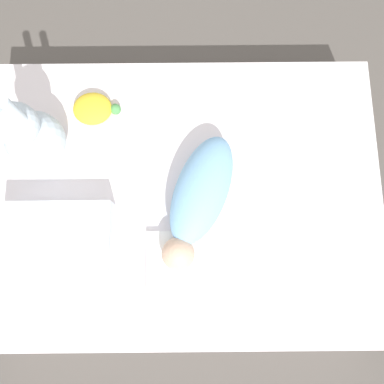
# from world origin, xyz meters

# --- Properties ---
(ground_plane) EXTENTS (12.00, 12.00, 0.00)m
(ground_plane) POSITION_xyz_m (0.00, 0.00, 0.00)
(ground_plane) COLOR #514C47
(bed_mattress) EXTENTS (1.40, 1.03, 0.20)m
(bed_mattress) POSITION_xyz_m (0.00, 0.00, 0.10)
(bed_mattress) COLOR white
(bed_mattress) RESTS_ON ground_plane
(burp_cloth) EXTENTS (0.19, 0.20, 0.02)m
(burp_cloth) POSITION_xyz_m (-0.03, -0.22, 0.21)
(burp_cloth) COLOR white
(burp_cloth) RESTS_ON bed_mattress
(swaddled_baby) EXTENTS (0.30, 0.48, 0.13)m
(swaddled_baby) POSITION_xyz_m (0.06, -0.02, 0.27)
(swaddled_baby) COLOR #7FB7E5
(swaddled_baby) RESTS_ON bed_mattress
(pillow) EXTENTS (0.36, 0.32, 0.09)m
(pillow) POSITION_xyz_m (-0.41, -0.19, 0.25)
(pillow) COLOR white
(pillow) RESTS_ON bed_mattress
(bunny_plush) EXTENTS (0.20, 0.20, 0.40)m
(bunny_plush) POSITION_xyz_m (-0.49, 0.18, 0.34)
(bunny_plush) COLOR silver
(bunny_plush) RESTS_ON bed_mattress
(turtle_plush) EXTENTS (0.17, 0.12, 0.06)m
(turtle_plush) POSITION_xyz_m (-0.32, 0.32, 0.23)
(turtle_plush) COLOR yellow
(turtle_plush) RESTS_ON bed_mattress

